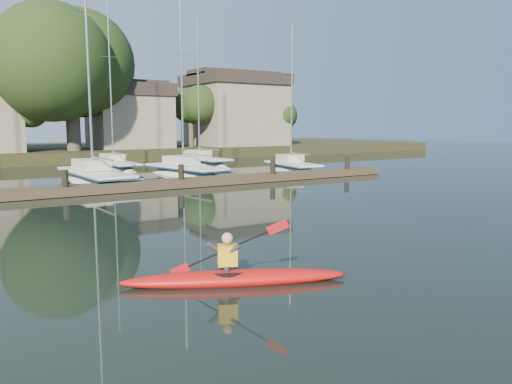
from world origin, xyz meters
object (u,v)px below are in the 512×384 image
dock (127,186)px  sailboat_3 (186,178)px  kayak (234,275)px  sailboat_2 (95,186)px  sailboat_6 (115,171)px  sailboat_4 (292,174)px  sailboat_7 (201,167)px

dock → sailboat_3: (5.58, 5.22, -0.40)m
sailboat_3 → kayak: bearing=-121.7°
sailboat_2 → sailboat_6: (3.63, 8.38, 0.04)m
sailboat_2 → kayak: bearing=-99.6°
sailboat_2 → dock: bearing=-86.8°
kayak → sailboat_4: sailboat_4 is taller
kayak → dock: bearing=104.4°
kayak → sailboat_2: sailboat_2 is taller
dock → sailboat_4: bearing=16.6°
sailboat_7 → sailboat_6: bearing=169.6°
sailboat_4 → sailboat_7: sailboat_7 is taller
sailboat_3 → sailboat_4: bearing=-19.1°
dock → sailboat_4: 13.96m
dock → sailboat_3: sailboat_3 is taller
kayak → sailboat_3: (8.36, 21.18, -0.39)m
sailboat_3 → sailboat_4: sailboat_3 is taller
sailboat_6 → kayak: bearing=-102.8°
dock → sailboat_2: sailboat_2 is taller
kayak → sailboat_3: bearing=92.7°
dock → sailboat_2: (-0.50, 4.44, -0.41)m
dock → sailboat_4: (13.38, 3.99, -0.39)m
kayak → sailboat_4: 25.68m
kayak → dock: kayak is taller
sailboat_3 → sailboat_6: size_ratio=0.95×
sailboat_2 → sailboat_4: (13.88, -0.45, 0.02)m
kayak → sailboat_7: (12.88, 28.21, -0.38)m
sailboat_2 → sailboat_7: (10.60, 7.81, 0.01)m
sailboat_6 → sailboat_7: sailboat_6 is taller
sailboat_2 → sailboat_7: bearing=33.1°
sailboat_3 → sailboat_4: size_ratio=1.17×
dock → sailboat_6: bearing=76.3°
dock → sailboat_4: sailboat_4 is taller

